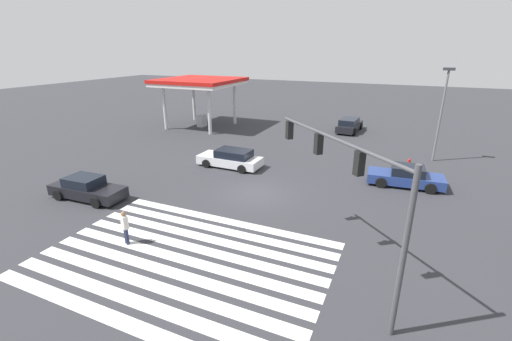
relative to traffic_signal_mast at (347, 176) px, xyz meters
The scene contains 11 objects.
ground_plane 9.94m from the traffic_signal_mast, 135.00° to the left, with size 148.40×148.40×0.00m, color #333338.
crosswalk_markings 7.79m from the traffic_signal_mast, 167.58° to the right, with size 12.28×8.20×0.01m.
traffic_signal_mast is the anchor object (origin of this frame).
car_0 26.27m from the traffic_signal_mast, 98.58° to the left, with size 2.36×5.00×1.46m.
car_2 14.87m from the traffic_signal_mast, 134.77° to the left, with size 4.88×2.17×1.37m.
car_3 12.29m from the traffic_signal_mast, 79.58° to the left, with size 4.80×2.34×1.37m.
car_4 15.87m from the traffic_signal_mast, behind, with size 4.75×2.12×1.36m.
gas_station_canopy 29.25m from the traffic_signal_mast, 132.80° to the left, with size 8.27×8.27×5.37m.
pedestrian 10.15m from the traffic_signal_mast, behind, with size 0.42×0.34×1.66m.
street_light_pole_a 18.54m from the traffic_signal_mast, 77.47° to the left, with size 0.80×0.36×7.21m.
fire_hydrant 15.64m from the traffic_signal_mast, 81.41° to the left, with size 0.22×0.22×0.86m.
Camera 1 is at (7.94, -17.94, 8.61)m, focal length 24.00 mm.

